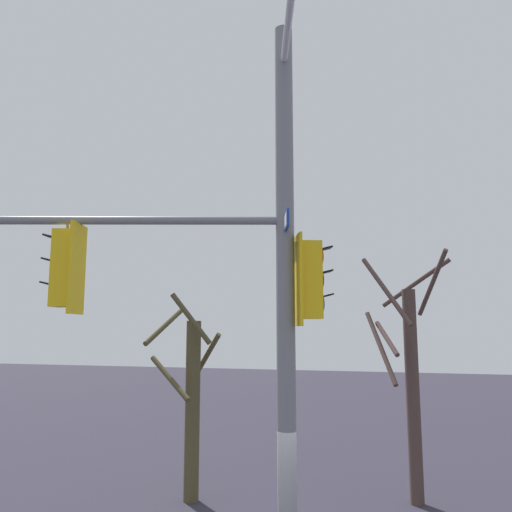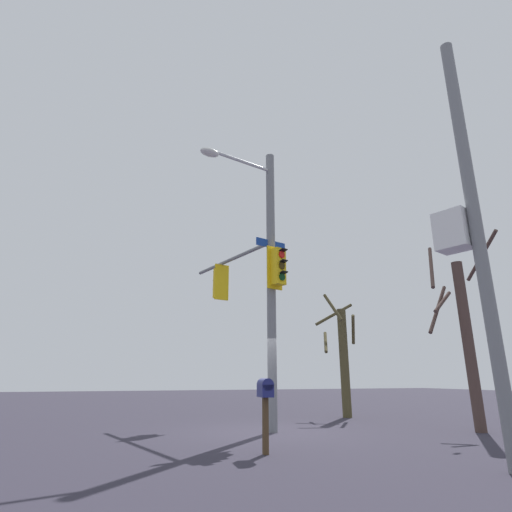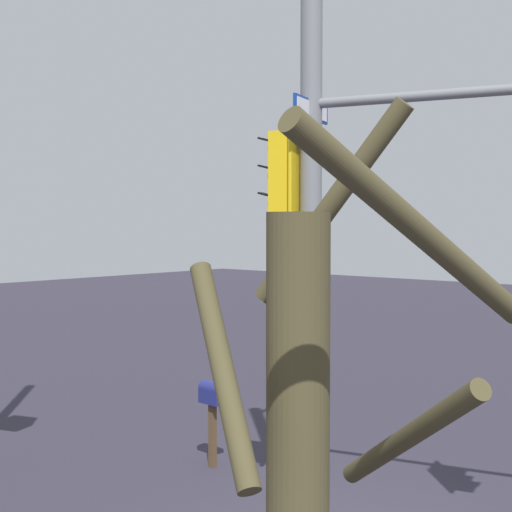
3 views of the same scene
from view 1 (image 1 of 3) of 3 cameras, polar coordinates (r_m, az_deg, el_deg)
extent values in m
cylinder|color=slate|center=(7.11, 3.40, -5.59)|extent=(0.27, 0.27, 8.44)
cylinder|color=silver|center=(7.20, 3.76, 25.45)|extent=(2.17, 0.69, 0.10)
cylinder|color=slate|center=(7.50, -15.02, 3.94)|extent=(1.36, 4.58, 0.12)
cube|color=yellow|center=(7.63, -20.95, -1.33)|extent=(0.42, 0.38, 1.10)
cube|color=yellow|center=(7.57, -19.76, -1.34)|extent=(0.55, 0.17, 1.30)
cylinder|color=red|center=(7.74, -21.96, 1.18)|extent=(0.22, 0.08, 0.22)
cube|color=black|center=(7.79, -22.42, 2.04)|extent=(0.24, 0.21, 0.06)
cylinder|color=#352504|center=(7.69, -22.09, -1.32)|extent=(0.22, 0.08, 0.22)
cube|color=black|center=(7.74, -22.55, -0.44)|extent=(0.24, 0.21, 0.06)
cylinder|color=black|center=(7.66, -22.23, -3.84)|extent=(0.22, 0.08, 0.22)
cube|color=black|center=(7.70, -22.69, -2.94)|extent=(0.24, 0.21, 0.06)
cylinder|color=slate|center=(7.72, -20.72, 3.28)|extent=(0.04, 0.04, 0.15)
cube|color=yellow|center=(7.17, 6.20, -2.76)|extent=(0.44, 0.40, 1.10)
cube|color=yellow|center=(7.14, 4.86, -2.76)|extent=(0.54, 0.22, 1.30)
cylinder|color=red|center=(7.24, 7.44, -0.08)|extent=(0.22, 0.10, 0.22)
cube|color=black|center=(7.27, 8.01, 0.85)|extent=(0.25, 0.22, 0.06)
cylinder|color=#352504|center=(7.20, 7.49, -2.76)|extent=(0.22, 0.10, 0.22)
cube|color=black|center=(7.23, 8.06, -1.81)|extent=(0.25, 0.22, 0.06)
cylinder|color=black|center=(7.18, 7.54, -5.46)|extent=(0.22, 0.10, 0.22)
cube|color=black|center=(7.20, 8.11, -4.50)|extent=(0.25, 0.22, 0.06)
cube|color=navy|center=(7.26, 3.33, 3.53)|extent=(1.07, 0.33, 0.24)
cube|color=white|center=(7.25, 3.19, 3.53)|extent=(0.96, 0.29, 0.18)
cylinder|color=#493630|center=(12.40, 17.48, -14.78)|extent=(0.31, 0.31, 4.80)
cylinder|color=#493630|center=(12.01, 14.05, -10.04)|extent=(1.47, 0.74, 1.65)
cylinder|color=#493630|center=(13.18, 17.79, -2.98)|extent=(0.55, 1.71, 1.19)
cylinder|color=#493630|center=(12.67, 19.50, -2.96)|extent=(1.26, 0.71, 1.51)
cylinder|color=#493630|center=(11.83, 14.62, -3.85)|extent=(1.15, 1.14, 1.67)
cylinder|color=#493630|center=(12.09, 14.71, -9.08)|extent=(1.16, 0.56, 0.81)
cylinder|color=#4A4328|center=(12.22, -7.27, -16.93)|extent=(0.34, 0.34, 4.06)
cylinder|color=#4A4328|center=(12.37, -5.61, -11.20)|extent=(0.56, 0.88, 1.08)
cylinder|color=#4A4328|center=(11.72, -9.84, -13.58)|extent=(0.79, 1.30, 0.94)
cylinder|color=#4A4328|center=(11.64, -7.44, -7.12)|extent=(0.34, 0.98, 1.20)
cylinder|color=#4A4328|center=(12.51, -10.29, -7.77)|extent=(1.66, 0.37, 0.98)
camera|label=2|loc=(10.26, 92.15, -13.83)|focal=28.53mm
camera|label=3|loc=(16.02, -11.10, -7.67)|focal=53.37mm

